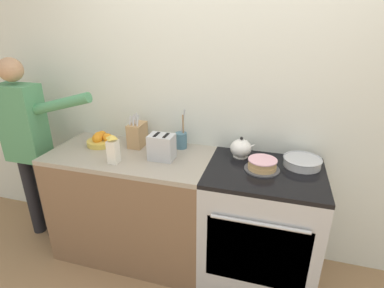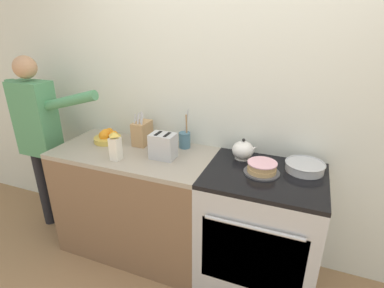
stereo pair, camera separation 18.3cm
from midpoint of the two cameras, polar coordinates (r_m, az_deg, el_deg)
name	(u,v)px [view 1 (the left image)]	position (r m, az deg, el deg)	size (l,w,h in m)	color
wall_back	(231,102)	(2.31, 5.14, 7.97)	(8.00, 0.04, 2.60)	silver
counter_cabinet	(134,204)	(2.60, -13.02, -11.13)	(1.25, 0.64, 0.93)	brown
stove_range	(259,226)	(2.34, 10.49, -15.19)	(0.80, 0.67, 0.93)	#B7BABF
layer_cake	(262,165)	(2.08, 10.80, -3.99)	(0.24, 0.24, 0.08)	#4C4C51
tea_kettle	(241,148)	(2.24, 7.05, -0.87)	(0.19, 0.16, 0.16)	white
mixing_bowl	(302,162)	(2.20, 18.05, -3.32)	(0.26, 0.26, 0.06)	#B7BABF
knife_block	(137,134)	(2.47, -12.46, 1.75)	(0.11, 0.18, 0.28)	tan
utensil_crock	(181,140)	(2.39, -4.25, 0.81)	(0.09, 0.09, 0.32)	#477084
fruit_bowl	(101,140)	(2.59, -18.96, 0.74)	(0.22, 0.22, 0.11)	gold
toaster	(162,147)	(2.20, -8.17, -0.63)	(0.20, 0.13, 0.19)	#B7BABF
milk_carton	(113,150)	(2.21, -17.11, -1.07)	(0.07, 0.07, 0.22)	white
person_baker	(27,138)	(2.90, -30.55, 0.96)	(0.92, 0.20, 1.62)	black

